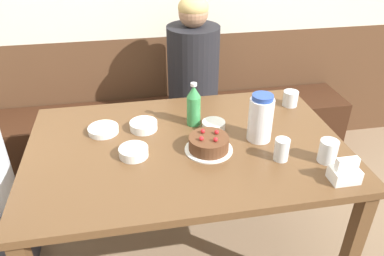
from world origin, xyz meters
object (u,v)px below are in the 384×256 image
object	(u,v)px
bench_seat	(167,138)
glass_tumbler_short	(290,98)
glass_shot_small	(282,149)
water_pitcher	(261,118)
bowl_rice_small	(103,130)
bowl_soup_white	(214,126)
soju_bottle	(194,105)
glass_water_tall	(328,151)
birthday_cake	(209,144)
person_teal_shirt	(193,100)
napkin_holder	(345,173)
bowl_sauce_shallow	(134,152)
bowl_side_dish	(144,126)

from	to	relation	value
bench_seat	glass_tumbler_short	xyz separation A→B (m)	(0.61, -0.56, 0.53)
glass_shot_small	water_pitcher	bearing A→B (deg)	102.46
bowl_rice_small	glass_shot_small	xyz separation A→B (m)	(0.75, -0.36, 0.03)
bowl_soup_white	soju_bottle	bearing A→B (deg)	139.78
bowl_rice_small	glass_water_tall	size ratio (longest dim) A/B	1.45
birthday_cake	person_teal_shirt	xyz separation A→B (m)	(0.08, 0.79, -0.19)
glass_water_tall	glass_tumbler_short	bearing A→B (deg)	84.12
glass_tumbler_short	person_teal_shirt	xyz separation A→B (m)	(-0.44, 0.45, -0.19)
birthday_cake	glass_tumbler_short	xyz separation A→B (m)	(0.52, 0.34, 0.01)
glass_water_tall	napkin_holder	bearing A→B (deg)	-88.51
birthday_cake	soju_bottle	xyz separation A→B (m)	(-0.02, 0.24, 0.07)
bowl_soup_white	bowl_rice_small	distance (m)	0.53
soju_bottle	napkin_holder	world-z (taller)	soju_bottle
glass_tumbler_short	person_teal_shirt	distance (m)	0.66
glass_water_tall	soju_bottle	bearing A→B (deg)	140.60
bench_seat	glass_water_tall	xyz separation A→B (m)	(0.56, -1.07, 0.54)
glass_shot_small	bowl_sauce_shallow	bearing A→B (deg)	167.32
water_pitcher	napkin_holder	world-z (taller)	water_pitcher
soju_bottle	glass_water_tall	xyz separation A→B (m)	(0.49, -0.41, -0.05)
bowl_soup_white	glass_shot_small	size ratio (longest dim) A/B	1.12
bench_seat	person_teal_shirt	world-z (taller)	person_teal_shirt
glass_tumbler_short	person_teal_shirt	world-z (taller)	person_teal_shirt
bowl_rice_small	birthday_cake	bearing A→B (deg)	-27.23
soju_bottle	glass_shot_small	distance (m)	0.48
bowl_rice_small	bowl_sauce_shallow	size ratio (longest dim) A/B	1.14
bowl_sauce_shallow	birthday_cake	bearing A→B (deg)	-2.72
bowl_rice_small	glass_water_tall	bearing A→B (deg)	-23.56
bench_seat	bowl_rice_small	xyz separation A→B (m)	(-0.37, -0.66, 0.50)
soju_bottle	glass_shot_small	size ratio (longest dim) A/B	2.23
bench_seat	birthday_cake	distance (m)	1.04
bowl_sauce_shallow	bowl_rice_small	bearing A→B (deg)	120.93
bowl_side_dish	bowl_rice_small	bearing A→B (deg)	178.29
water_pitcher	glass_water_tall	distance (m)	0.32
person_teal_shirt	glass_water_tall	bearing A→B (deg)	22.20
birthday_cake	bowl_side_dish	world-z (taller)	birthday_cake
person_teal_shirt	glass_tumbler_short	bearing A→B (deg)	44.48
bench_seat	napkin_holder	distance (m)	1.43
bowl_side_dish	napkin_holder	bearing A→B (deg)	-35.63
bowl_rice_small	person_teal_shirt	distance (m)	0.79
napkin_holder	bowl_side_dish	distance (m)	0.92
bowl_rice_small	bowl_sauce_shallow	world-z (taller)	bowl_sauce_shallow
bowl_soup_white	bowl_sauce_shallow	world-z (taller)	bowl_soup_white
water_pitcher	glass_tumbler_short	xyz separation A→B (m)	(0.28, 0.29, -0.07)
person_teal_shirt	bowl_soup_white	bearing A→B (deg)	-1.65
glass_shot_small	person_teal_shirt	xyz separation A→B (m)	(-0.21, 0.91, -0.20)
water_pitcher	glass_tumbler_short	world-z (taller)	water_pitcher
bench_seat	bowl_rice_small	distance (m)	0.91
bench_seat	birthday_cake	bearing A→B (deg)	-84.35
glass_tumbler_short	glass_water_tall	bearing A→B (deg)	-95.88
bowl_rice_small	bowl_soup_white	bearing A→B (deg)	-7.76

